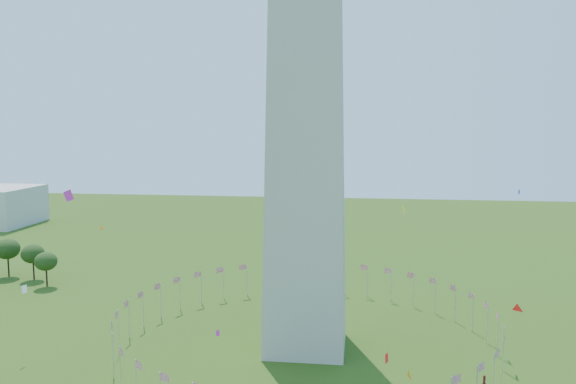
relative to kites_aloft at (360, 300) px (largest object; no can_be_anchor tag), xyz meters
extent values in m
cylinder|color=silver|center=(28.64, 26.12, -14.76)|extent=(0.24, 0.24, 9.00)
cylinder|color=silver|center=(28.04, 33.06, -14.76)|extent=(0.24, 0.24, 9.00)
cylinder|color=silver|center=(26.23, 39.80, -14.76)|extent=(0.24, 0.24, 9.00)
cylinder|color=silver|center=(23.29, 46.12, -14.76)|extent=(0.24, 0.24, 9.00)
cylinder|color=silver|center=(19.29, 51.83, -14.76)|extent=(0.24, 0.24, 9.00)
cylinder|color=silver|center=(14.36, 56.76, -14.76)|extent=(0.24, 0.24, 9.00)
cylinder|color=silver|center=(8.64, 60.76, -14.76)|extent=(0.24, 0.24, 9.00)
cylinder|color=silver|center=(2.33, 63.70, -14.76)|extent=(0.24, 0.24, 9.00)
cylinder|color=silver|center=(-4.41, 65.51, -14.76)|extent=(0.24, 0.24, 9.00)
cylinder|color=silver|center=(-11.36, 66.12, -14.76)|extent=(0.24, 0.24, 9.00)
cylinder|color=silver|center=(-18.30, 65.51, -14.76)|extent=(0.24, 0.24, 9.00)
cylinder|color=silver|center=(-25.04, 63.70, -14.76)|extent=(0.24, 0.24, 9.00)
cylinder|color=silver|center=(-31.36, 60.76, -14.76)|extent=(0.24, 0.24, 9.00)
cylinder|color=silver|center=(-37.07, 56.76, -14.76)|extent=(0.24, 0.24, 9.00)
cylinder|color=silver|center=(-42.00, 51.83, -14.76)|extent=(0.24, 0.24, 9.00)
cylinder|color=silver|center=(-46.00, 46.12, -14.76)|extent=(0.24, 0.24, 9.00)
cylinder|color=silver|center=(-48.94, 39.80, -14.76)|extent=(0.24, 0.24, 9.00)
cylinder|color=silver|center=(-50.75, 33.06, -14.76)|extent=(0.24, 0.24, 9.00)
cylinder|color=silver|center=(-51.36, 26.12, -14.76)|extent=(0.24, 0.24, 9.00)
cylinder|color=silver|center=(-50.75, 19.17, -14.76)|extent=(0.24, 0.24, 9.00)
cylinder|color=silver|center=(-48.94, 12.43, -14.76)|extent=(0.24, 0.24, 9.00)
cylinder|color=silver|center=(-46.00, 6.12, -14.76)|extent=(0.24, 0.24, 9.00)
cylinder|color=silver|center=(-42.00, 0.40, -14.76)|extent=(0.24, 0.24, 9.00)
cylinder|color=silver|center=(23.29, 6.12, -14.76)|extent=(0.24, 0.24, 9.00)
cylinder|color=silver|center=(26.23, 12.43, -14.76)|extent=(0.24, 0.24, 9.00)
cylinder|color=silver|center=(28.04, 19.17, -14.76)|extent=(0.24, 0.24, 9.00)
imported|color=#531315|center=(23.14, 12.42, -18.31)|extent=(0.72, 0.98, 1.91)
plane|color=red|center=(26.73, 6.56, -2.48)|extent=(1.61, 1.60, 2.12)
plane|color=#CC2699|center=(-43.35, -12.07, 18.16)|extent=(0.24, 1.92, 1.90)
plane|color=orange|center=(-63.18, 38.86, 3.39)|extent=(0.66, 1.64, 1.52)
plane|color=#CC2699|center=(-26.02, 7.53, -9.80)|extent=(0.84, 1.01, 1.19)
plane|color=yellow|center=(6.91, 1.82, 14.86)|extent=(1.25, 1.28, 1.68)
plane|color=blue|center=(32.46, 30.00, 14.83)|extent=(0.42, 1.05, 1.13)
plane|color=orange|center=(8.34, 0.17, -12.57)|extent=(0.71, 1.70, 1.81)
plane|color=red|center=(5.11, 9.70, -13.87)|extent=(1.82, 0.49, 1.85)
plane|color=white|center=(-68.90, 14.84, -5.21)|extent=(0.25, 1.75, 1.75)
ellipsoid|color=#2C4D19|center=(-110.24, 70.52, -13.30)|extent=(7.63, 7.63, 11.92)
ellipsoid|color=#2C4D19|center=(-100.36, 68.33, -13.81)|extent=(6.98, 6.98, 10.90)
ellipsoid|color=#2C4D19|center=(-92.17, 61.74, -14.15)|extent=(6.54, 6.54, 10.22)
camera|label=1|loc=(-0.34, -90.16, 28.75)|focal=35.00mm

